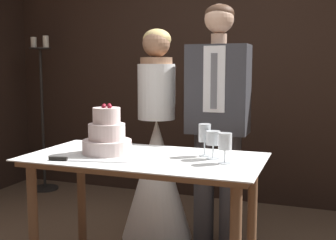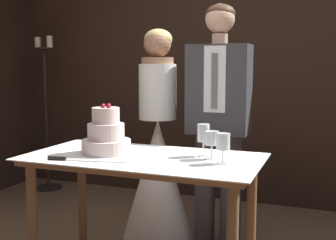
# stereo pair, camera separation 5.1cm
# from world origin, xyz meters

# --- Properties ---
(wall_back) EXTENTS (5.02, 0.12, 2.84)m
(wall_back) POSITION_xyz_m (0.00, 1.99, 1.42)
(wall_back) COLOR black
(wall_back) RESTS_ON ground_plane
(cake_table) EXTENTS (1.33, 0.69, 0.81)m
(cake_table) POSITION_xyz_m (-0.10, 0.04, 0.70)
(cake_table) COLOR brown
(cake_table) RESTS_ON ground_plane
(tiered_cake) EXTENTS (0.29, 0.29, 0.29)m
(tiered_cake) POSITION_xyz_m (-0.34, 0.05, 0.91)
(tiered_cake) COLOR beige
(tiered_cake) RESTS_ON cake_table
(cake_knife) EXTENTS (0.44, 0.12, 0.02)m
(cake_knife) POSITION_xyz_m (-0.40, -0.20, 0.81)
(cake_knife) COLOR silver
(cake_knife) RESTS_ON cake_table
(wine_glass_near) EXTENTS (0.07, 0.07, 0.16)m
(wine_glass_near) POSITION_xyz_m (0.37, 0.02, 0.92)
(wine_glass_near) COLOR silver
(wine_glass_near) RESTS_ON cake_table
(wine_glass_middle) EXTENTS (0.08, 0.08, 0.15)m
(wine_glass_middle) POSITION_xyz_m (0.28, 0.11, 0.91)
(wine_glass_middle) COLOR silver
(wine_glass_middle) RESTS_ON cake_table
(wine_glass_far) EXTENTS (0.07, 0.07, 0.18)m
(wine_glass_far) POSITION_xyz_m (0.22, 0.17, 0.93)
(wine_glass_far) COLOR silver
(wine_glass_far) RESTS_ON cake_table
(bride) EXTENTS (0.54, 0.54, 1.59)m
(bride) POSITION_xyz_m (-0.33, 0.83, 0.58)
(bride) COLOR white
(bride) RESTS_ON ground_plane
(groom) EXTENTS (0.43, 0.25, 1.74)m
(groom) POSITION_xyz_m (0.14, 0.83, 0.98)
(groom) COLOR #38383D
(groom) RESTS_ON ground_plane
(candle_stand) EXTENTS (0.28, 0.28, 1.63)m
(candle_stand) POSITION_xyz_m (-1.94, 1.61, 0.74)
(candle_stand) COLOR black
(candle_stand) RESTS_ON ground_plane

